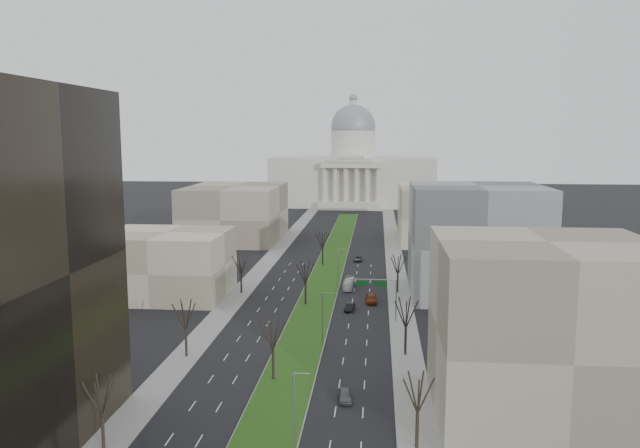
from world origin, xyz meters
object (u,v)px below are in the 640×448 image
Objects in this scene: car_grey_near at (345,395)px; box_van at (349,283)px; car_grey_far at (358,259)px; car_black at (350,307)px; car_red at (371,299)px.

car_grey_near is 60.94m from box_van.
car_grey_far is at bearing 90.85° from box_van.
car_red reaches higher than car_black.
car_grey_far is 31.71m from box_van.
car_black is 0.79× the size of car_red.
car_grey_far is (-0.01, 50.07, -0.04)m from car_black.
car_red is (4.14, 6.53, 0.09)m from car_black.
box_van is (-1.07, 18.38, 0.43)m from car_black.
car_black is at bearing -125.80° from car_red.
car_grey_near is at bearing -96.78° from car_red.
car_grey_near is at bearing -88.55° from car_grey_far.
car_red is at bearing -83.88° from car_grey_far.
car_grey_near reaches higher than car_black.
car_black is 7.73m from car_red.
car_grey_near is 0.76× the size of car_red.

